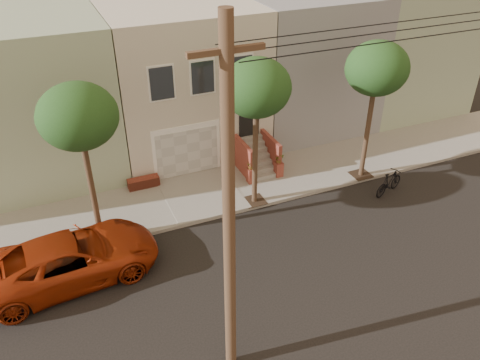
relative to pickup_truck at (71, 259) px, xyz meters
name	(u,v)px	position (x,y,z in m)	size (l,w,h in m)	color
ground	(274,266)	(6.71, -2.30, -0.83)	(90.00, 90.00, 0.00)	black
sidewalk	(221,190)	(6.71, 3.05, -0.76)	(40.00, 3.70, 0.15)	gray
house_row	(177,73)	(6.71, 8.89, 2.81)	(33.10, 11.70, 7.00)	beige
tree_left	(78,118)	(1.21, 1.60, 4.42)	(2.70, 2.57, 6.30)	#2D2116
tree_mid	(256,89)	(7.71, 1.60, 4.42)	(2.70, 2.57, 6.30)	#2D2116
tree_right	(377,69)	(13.21, 1.60, 4.42)	(2.70, 2.57, 6.30)	#2D2116
pickup_truck	(71,259)	(0.00, 0.00, 0.00)	(2.76, 5.99, 1.67)	#93280C
motorcycle	(389,182)	(13.54, 0.02, -0.28)	(0.52, 1.83, 1.10)	black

